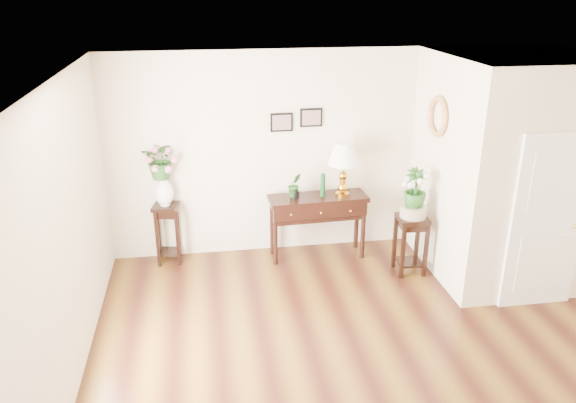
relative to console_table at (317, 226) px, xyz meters
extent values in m
cube|color=brown|center=(0.20, -2.41, -0.44)|extent=(6.00, 5.50, 0.02)
cube|color=white|center=(0.20, -2.41, 2.36)|extent=(6.00, 5.50, 0.02)
cube|color=#EFDFC7|center=(0.20, 0.34, 0.96)|extent=(6.00, 0.02, 2.80)
cube|color=#EFDFC7|center=(-2.80, -2.41, 0.96)|extent=(0.02, 5.50, 2.80)
cube|color=#EFDFC7|center=(2.30, -0.64, 0.96)|extent=(1.80, 1.95, 2.80)
cube|color=white|center=(2.30, -1.64, 0.61)|extent=(0.90, 0.05, 2.10)
cube|color=black|center=(-0.45, 0.32, 1.41)|extent=(0.30, 0.02, 0.25)
cube|color=black|center=(-0.05, 0.32, 1.46)|extent=(0.30, 0.02, 0.25)
torus|color=tan|center=(1.36, -0.51, 1.61)|extent=(0.07, 0.51, 0.51)
cube|color=black|center=(0.00, 0.00, 0.00)|extent=(1.35, 0.50, 0.89)
cube|color=gold|center=(0.34, 0.00, 0.79)|extent=(0.55, 0.55, 0.74)
cylinder|color=#0F451C|center=(0.06, 0.00, 0.61)|extent=(0.08, 0.08, 0.32)
imported|color=#204F1B|center=(-0.32, 0.00, 0.61)|extent=(0.21, 0.19, 0.33)
cube|color=black|center=(-2.03, 0.16, -0.03)|extent=(0.38, 0.38, 0.83)
imported|color=#204F1B|center=(-2.03, 0.16, 1.04)|extent=(0.56, 0.52, 0.51)
cube|color=black|center=(1.10, -0.65, -0.05)|extent=(0.39, 0.39, 0.79)
cylinder|color=#B8B092|center=(1.10, -0.65, 0.42)|extent=(0.37, 0.37, 0.15)
imported|color=#204F1B|center=(1.10, -0.65, 0.73)|extent=(0.36, 0.36, 0.52)
camera|label=1|loc=(-1.51, -6.92, 3.16)|focal=35.00mm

